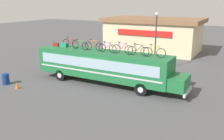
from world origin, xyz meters
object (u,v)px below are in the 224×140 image
object	(u,v)px
rooftop_bicycle_3	(94,46)
rooftop_bicycle_1	(71,43)
rooftop_bicycle_6	(138,51)
trash_bin	(6,79)
rooftop_bicycle_5	(122,49)
traffic_cone	(17,85)
bus	(105,65)
street_lamp	(156,38)
rooftop_bicycle_7	(154,52)
luggage_bag_2	(64,45)
rooftop_bicycle_2	(80,45)
rooftop_bicycle_4	(107,48)
luggage_bag_1	(57,44)

from	to	relation	value
rooftop_bicycle_3	rooftop_bicycle_1	bearing A→B (deg)	175.84
rooftop_bicycle_6	trash_bin	size ratio (longest dim) A/B	1.94
rooftop_bicycle_3	trash_bin	size ratio (longest dim) A/B	1.94
rooftop_bicycle_3	rooftop_bicycle_5	distance (m)	2.74
rooftop_bicycle_5	traffic_cone	bearing A→B (deg)	-149.65
bus	rooftop_bicycle_1	xyz separation A→B (m)	(-3.62, 0.17, 1.53)
bus	street_lamp	size ratio (longest dim) A/B	2.28
rooftop_bicycle_5	rooftop_bicycle_7	size ratio (longest dim) A/B	1.03
luggage_bag_2	rooftop_bicycle_3	distance (m)	3.39
traffic_cone	rooftop_bicycle_7	bearing A→B (deg)	23.60
rooftop_bicycle_2	traffic_cone	bearing A→B (deg)	-128.65
rooftop_bicycle_4	rooftop_bicycle_7	size ratio (longest dim) A/B	0.94
rooftop_bicycle_6	traffic_cone	size ratio (longest dim) A/B	3.38
bus	luggage_bag_2	xyz separation A→B (m)	(-4.39, 0.15, 1.31)
rooftop_bicycle_4	street_lamp	bearing A→B (deg)	70.45
luggage_bag_1	rooftop_bicycle_7	size ratio (longest dim) A/B	0.36
rooftop_bicycle_2	rooftop_bicycle_3	distance (m)	1.27
rooftop_bicycle_3	rooftop_bicycle_4	size ratio (longest dim) A/B	1.08
rooftop_bicycle_3	street_lamp	distance (m)	6.63
luggage_bag_1	traffic_cone	distance (m)	5.33
bus	luggage_bag_2	distance (m)	4.59
rooftop_bicycle_2	rooftop_bicycle_6	bearing A→B (deg)	1.65
rooftop_bicycle_2	rooftop_bicycle_5	xyz separation A→B (m)	(3.99, 0.11, 0.03)
rooftop_bicycle_4	rooftop_bicycle_6	world-z (taller)	rooftop_bicycle_6
luggage_bag_2	traffic_cone	xyz separation A→B (m)	(-1.22, -4.58, -2.72)
traffic_cone	luggage_bag_1	bearing A→B (deg)	85.01
rooftop_bicycle_2	rooftop_bicycle_5	world-z (taller)	rooftop_bicycle_5
rooftop_bicycle_1	rooftop_bicycle_3	xyz separation A→B (m)	(2.60, -0.19, -0.00)
luggage_bag_1	luggage_bag_2	size ratio (longest dim) A/B	0.84
rooftop_bicycle_5	rooftop_bicycle_7	world-z (taller)	rooftop_bicycle_7
traffic_cone	street_lamp	bearing A→B (deg)	51.40
luggage_bag_1	rooftop_bicycle_6	xyz separation A→B (m)	(8.25, -0.25, 0.24)
rooftop_bicycle_7	trash_bin	xyz separation A→B (m)	(-11.63, -4.04, -2.75)
luggage_bag_2	rooftop_bicycle_7	distance (m)	8.72
luggage_bag_1	rooftop_bicycle_3	bearing A→B (deg)	-2.51
rooftop_bicycle_2	street_lamp	world-z (taller)	street_lamp
luggage_bag_2	rooftop_bicycle_4	size ratio (longest dim) A/B	0.46
rooftop_bicycle_3	luggage_bag_2	bearing A→B (deg)	176.98
traffic_cone	street_lamp	world-z (taller)	street_lamp
luggage_bag_2	street_lamp	world-z (taller)	street_lamp
rooftop_bicycle_3	traffic_cone	world-z (taller)	rooftop_bicycle_3
traffic_cone	trash_bin	bearing A→B (deg)	170.09
rooftop_bicycle_1	rooftop_bicycle_2	xyz separation A→B (m)	(1.35, -0.41, -0.03)
bus	rooftop_bicycle_5	bearing A→B (deg)	-4.42
luggage_bag_1	rooftop_bicycle_1	distance (m)	1.61
luggage_bag_1	rooftop_bicycle_1	bearing A→B (deg)	0.19
rooftop_bicycle_2	rooftop_bicycle_7	size ratio (longest dim) A/B	0.95
rooftop_bicycle_2	street_lamp	xyz separation A→B (m)	(4.69, 5.88, 0.22)
street_lamp	rooftop_bicycle_2	bearing A→B (deg)	-128.56
rooftop_bicycle_7	trash_bin	bearing A→B (deg)	-160.84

